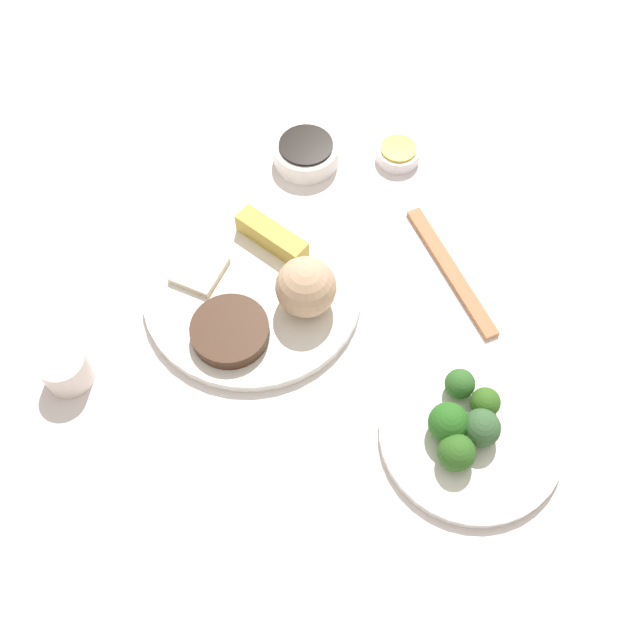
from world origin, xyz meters
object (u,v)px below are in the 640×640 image
Objects in this scene: main_plate at (253,291)px; sauce_ramekin_hot_mustard at (398,154)px; broccoli_plate at (471,435)px; teacup at (65,369)px; chopsticks_pair at (451,271)px; soy_sauce_bowl at (306,153)px.

sauce_ramekin_hot_mustard is at bearing -32.66° from main_plate.
broccoli_plate is 0.45m from sauce_ramekin_hot_mustard.
teacup is (-0.16, 0.21, 0.02)m from main_plate.
sauce_ramekin_hot_mustard is 0.22m from chopsticks_pair.
soy_sauce_bowl is at bearing -8.28° from main_plate.
teacup is at bearing 148.91° from soy_sauce_bowl.
chopsticks_pair is (0.07, -0.26, -0.00)m from main_plate.
broccoli_plate is (-0.17, -0.30, -0.00)m from main_plate.
main_plate is at bearing 105.28° from chopsticks_pair.
broccoli_plate is at bearing -163.71° from sauce_ramekin_hot_mustard.
broccoli_plate is 3.41× the size of sauce_ramekin_hot_mustard.
main_plate is 4.86× the size of teacup.
teacup reaches higher than chopsticks_pair.
main_plate is at bearing 171.72° from soy_sauce_bowl.
main_plate is 0.34m from broccoli_plate.
sauce_ramekin_hot_mustard reaches higher than broccoli_plate.
main_plate is 0.25m from soy_sauce_bowl.
main_plate is 1.30× the size of chopsticks_pair.
chopsticks_pair is (0.23, -0.47, -0.02)m from teacup.
sauce_ramekin_hot_mustard is at bearing -41.73° from teacup.
soy_sauce_bowl reaches higher than broccoli_plate.
main_plate is at bearing -52.94° from teacup.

